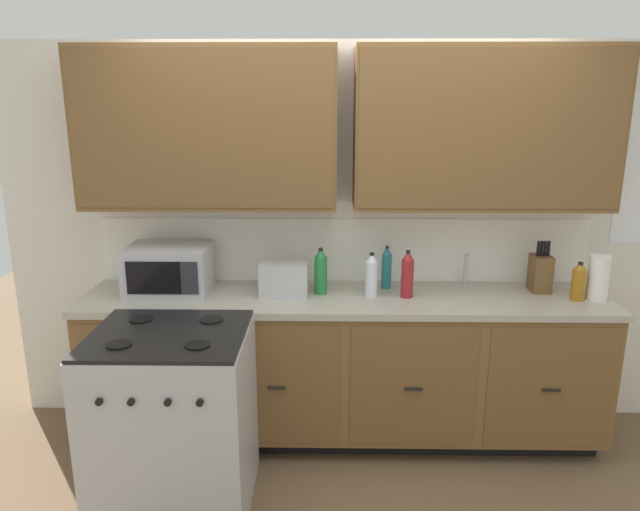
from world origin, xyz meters
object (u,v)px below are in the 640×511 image
(stove_range, at_px, (174,419))
(bottle_red, at_px, (407,274))
(toaster, at_px, (284,279))
(paper_towel_roll, at_px, (598,278))
(bottle_teal, at_px, (387,268))
(knife_block, at_px, (540,273))
(bottle_green, at_px, (321,271))
(microwave, at_px, (169,269))
(bottle_clear, at_px, (371,275))
(bottle_amber, at_px, (579,281))

(stove_range, bearing_deg, bottle_red, 26.43)
(toaster, height_order, paper_towel_roll, paper_towel_roll)
(bottle_red, bearing_deg, bottle_teal, 121.89)
(toaster, height_order, knife_block, knife_block)
(toaster, bearing_deg, bottle_green, 7.24)
(bottle_green, bearing_deg, knife_block, 2.71)
(microwave, xyz_separation_m, bottle_red, (1.40, -0.07, -0.00))
(knife_block, height_order, paper_towel_roll, knife_block)
(microwave, bearing_deg, stove_range, -76.12)
(microwave, xyz_separation_m, knife_block, (2.21, 0.05, -0.02))
(toaster, relative_size, bottle_red, 1.00)
(microwave, bearing_deg, bottle_red, -2.97)
(knife_block, relative_size, paper_towel_roll, 1.19)
(microwave, xyz_separation_m, bottle_teal, (1.30, 0.09, -0.01))
(toaster, relative_size, bottle_teal, 1.06)
(knife_block, distance_m, bottle_red, 0.82)
(bottle_teal, relative_size, bottle_clear, 1.00)
(toaster, height_order, bottle_red, bottle_red)
(paper_towel_roll, height_order, bottle_amber, paper_towel_roll)
(stove_range, xyz_separation_m, bottle_teal, (1.13, 0.78, 0.58))
(stove_range, height_order, bottle_clear, bottle_clear)
(stove_range, xyz_separation_m, knife_block, (2.04, 0.73, 0.57))
(paper_towel_roll, relative_size, bottle_amber, 1.16)
(toaster, bearing_deg, bottle_red, -2.51)
(knife_block, bearing_deg, toaster, -176.64)
(stove_range, relative_size, bottle_teal, 3.61)
(stove_range, relative_size, knife_block, 3.06)
(microwave, distance_m, paper_towel_roll, 2.49)
(bottle_red, xyz_separation_m, bottle_green, (-0.50, 0.06, -0.00))
(bottle_clear, bearing_deg, bottle_amber, -2.12)
(bottle_teal, bearing_deg, paper_towel_roll, -9.26)
(microwave, distance_m, knife_block, 2.21)
(knife_block, distance_m, bottle_teal, 0.91)
(knife_block, xyz_separation_m, bottle_red, (-0.81, -0.12, 0.02))
(stove_range, height_order, bottle_teal, bottle_teal)
(paper_towel_roll, distance_m, bottle_green, 1.59)
(bottle_red, bearing_deg, toaster, 177.49)
(bottle_amber, bearing_deg, bottle_green, 176.31)
(knife_block, height_order, bottle_clear, knife_block)
(bottle_amber, relative_size, bottle_red, 0.80)
(microwave, relative_size, bottle_clear, 1.82)
(bottle_red, bearing_deg, bottle_clear, 177.91)
(bottle_clear, bearing_deg, microwave, 176.88)
(bottle_green, bearing_deg, bottle_red, -6.70)
(bottle_teal, bearing_deg, bottle_clear, -122.74)
(bottle_teal, xyz_separation_m, bottle_green, (-0.40, -0.11, 0.01))
(bottle_teal, distance_m, bottle_green, 0.41)
(bottle_clear, height_order, bottle_green, bottle_green)
(knife_block, bearing_deg, paper_towel_roll, -28.01)
(knife_block, relative_size, bottle_red, 1.11)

